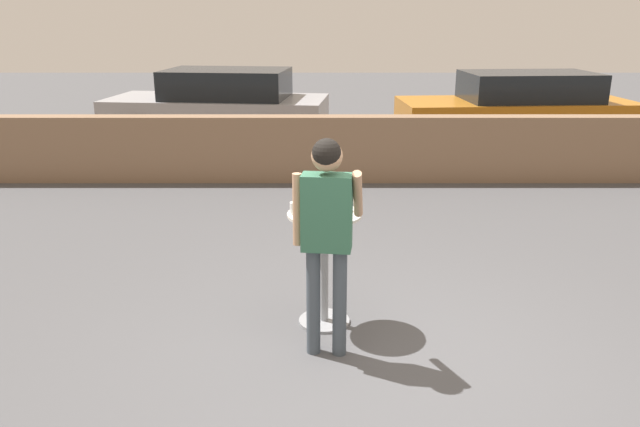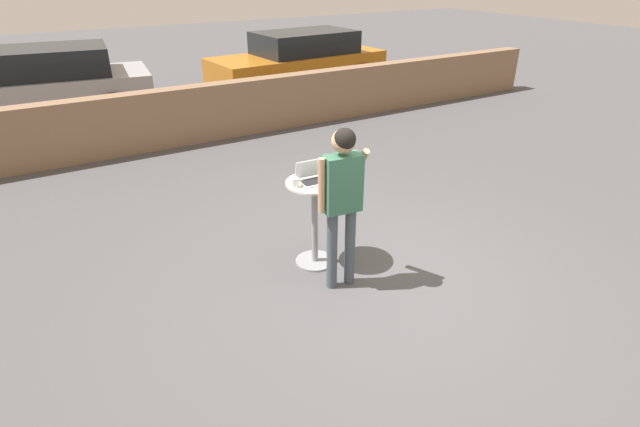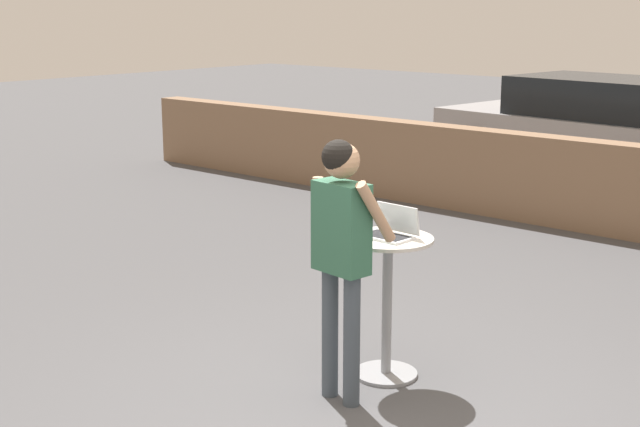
% 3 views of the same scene
% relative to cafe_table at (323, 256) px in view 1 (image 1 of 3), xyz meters
% --- Properties ---
extents(ground_plane, '(50.00, 50.00, 0.00)m').
position_rel_cafe_table_xyz_m(ground_plane, '(0.37, -0.76, -0.62)').
color(ground_plane, '#4C4C4F').
extents(pavement_kerb, '(17.15, 0.35, 1.05)m').
position_rel_cafe_table_xyz_m(pavement_kerb, '(0.37, 4.88, -0.10)').
color(pavement_kerb, '#84664C').
rests_on(pavement_kerb, ground_plane).
extents(cafe_table, '(0.62, 0.62, 1.01)m').
position_rel_cafe_table_xyz_m(cafe_table, '(0.00, 0.00, 0.00)').
color(cafe_table, gray).
rests_on(cafe_table, ground_plane).
extents(laptop, '(0.36, 0.28, 0.22)m').
position_rel_cafe_table_xyz_m(laptop, '(0.00, 0.02, 0.43)').
color(laptop, silver).
rests_on(laptop, cafe_table).
extents(coffee_mug, '(0.12, 0.08, 0.10)m').
position_rel_cafe_table_xyz_m(coffee_mug, '(-0.24, -0.02, 0.43)').
color(coffee_mug, white).
rests_on(coffee_mug, cafe_table).
extents(standing_person, '(0.54, 0.36, 1.75)m').
position_rel_cafe_table_xyz_m(standing_person, '(0.01, -0.52, 0.49)').
color(standing_person, '#424C56').
rests_on(standing_person, ground_plane).
extents(parked_car_near_street, '(4.54, 2.37, 1.53)m').
position_rel_cafe_table_xyz_m(parked_car_near_street, '(-2.06, 7.75, 0.17)').
color(parked_car_near_street, '#9E9EA3').
rests_on(parked_car_near_street, ground_plane).
extents(parked_car_further_down, '(4.65, 2.13, 1.50)m').
position_rel_cafe_table_xyz_m(parked_car_further_down, '(3.90, 7.45, 0.16)').
color(parked_car_further_down, '#B76B19').
rests_on(parked_car_further_down, ground_plane).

